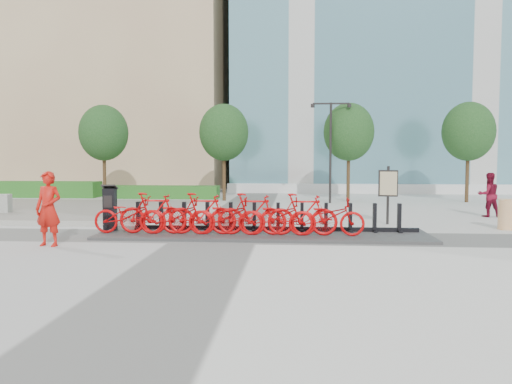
# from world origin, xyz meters

# --- Properties ---
(ground) EXTENTS (120.00, 120.00, 0.00)m
(ground) POSITION_xyz_m (0.00, 0.00, 0.00)
(ground) COLOR silver
(tan_building) EXTENTS (26.00, 16.00, 30.00)m
(tan_building) POSITION_xyz_m (-16.00, 26.00, 15.00)
(tan_building) COLOR #D4BD8B
(tan_building) RESTS_ON ground
(glass_building) EXTENTS (32.00, 16.00, 24.00)m
(glass_building) POSITION_xyz_m (14.00, 26.00, 12.00)
(glass_building) COLOR #325B70
(glass_building) RESTS_ON ground
(gravel_patch) EXTENTS (14.00, 14.00, 0.00)m
(gravel_patch) POSITION_xyz_m (-10.00, 7.00, 0.01)
(gravel_patch) COLOR slate
(gravel_patch) RESTS_ON ground
(hedge_a) EXTENTS (10.00, 1.40, 0.90)m
(hedge_a) POSITION_xyz_m (-14.00, 13.50, 0.45)
(hedge_a) COLOR #1F6322
(hedge_a) RESTS_ON ground
(hedge_b) EXTENTS (6.00, 1.20, 0.70)m
(hedge_b) POSITION_xyz_m (-5.00, 13.20, 0.35)
(hedge_b) COLOR #1F6322
(hedge_b) RESTS_ON ground
(tree_0) EXTENTS (2.60, 2.60, 5.10)m
(tree_0) POSITION_xyz_m (-8.00, 12.00, 3.59)
(tree_0) COLOR #443119
(tree_0) RESTS_ON ground
(tree_1) EXTENTS (2.60, 2.60, 5.10)m
(tree_1) POSITION_xyz_m (-1.50, 12.00, 3.59)
(tree_1) COLOR #443119
(tree_1) RESTS_ON ground
(tree_2) EXTENTS (2.60, 2.60, 5.10)m
(tree_2) POSITION_xyz_m (5.00, 12.00, 3.59)
(tree_2) COLOR #443119
(tree_2) RESTS_ON ground
(tree_3) EXTENTS (2.60, 2.60, 5.10)m
(tree_3) POSITION_xyz_m (11.00, 12.00, 3.59)
(tree_3) COLOR #443119
(tree_3) RESTS_ON ground
(streetlamp) EXTENTS (2.00, 0.20, 5.00)m
(streetlamp) POSITION_xyz_m (4.00, 11.00, 3.13)
(streetlamp) COLOR black
(streetlamp) RESTS_ON ground
(dock_pad) EXTENTS (9.60, 2.40, 0.08)m
(dock_pad) POSITION_xyz_m (1.30, 0.30, 0.04)
(dock_pad) COLOR #3F3F3F
(dock_pad) RESTS_ON ground
(dock_rail_posts) EXTENTS (8.02, 0.50, 0.85)m
(dock_rail_posts) POSITION_xyz_m (1.36, 0.77, 0.51)
(dock_rail_posts) COLOR black
(dock_rail_posts) RESTS_ON dock_pad
(bike_0) EXTENTS (2.05, 0.71, 1.07)m
(bike_0) POSITION_xyz_m (-2.60, -0.05, 0.62)
(bike_0) COLOR #C50507
(bike_0) RESTS_ON dock_pad
(bike_1) EXTENTS (1.98, 0.56, 1.19)m
(bike_1) POSITION_xyz_m (-1.88, -0.05, 0.68)
(bike_1) COLOR #C50507
(bike_1) RESTS_ON dock_pad
(bike_2) EXTENTS (2.05, 0.71, 1.07)m
(bike_2) POSITION_xyz_m (-1.16, -0.05, 0.62)
(bike_2) COLOR #C50507
(bike_2) RESTS_ON dock_pad
(bike_3) EXTENTS (1.98, 0.56, 1.19)m
(bike_3) POSITION_xyz_m (-0.44, -0.05, 0.68)
(bike_3) COLOR #C50507
(bike_3) RESTS_ON dock_pad
(bike_4) EXTENTS (2.05, 0.71, 1.07)m
(bike_4) POSITION_xyz_m (0.28, -0.05, 0.62)
(bike_4) COLOR #C50507
(bike_4) RESTS_ON dock_pad
(bike_5) EXTENTS (1.98, 0.56, 1.19)m
(bike_5) POSITION_xyz_m (1.00, -0.05, 0.68)
(bike_5) COLOR #C50507
(bike_5) RESTS_ON dock_pad
(bike_6) EXTENTS (2.05, 0.71, 1.07)m
(bike_6) POSITION_xyz_m (1.72, -0.05, 0.62)
(bike_6) COLOR #C50507
(bike_6) RESTS_ON dock_pad
(bike_7) EXTENTS (1.98, 0.56, 1.19)m
(bike_7) POSITION_xyz_m (2.44, -0.05, 0.68)
(bike_7) COLOR #C50507
(bike_7) RESTS_ON dock_pad
(bike_8) EXTENTS (2.05, 0.71, 1.07)m
(bike_8) POSITION_xyz_m (3.16, -0.05, 0.62)
(bike_8) COLOR #C50507
(bike_8) RESTS_ON dock_pad
(kiosk) EXTENTS (0.46, 0.39, 1.40)m
(kiosk) POSITION_xyz_m (-3.35, 0.45, 0.75)
(kiosk) COLOR black
(kiosk) RESTS_ON dock_pad
(worker_red) EXTENTS (0.77, 0.56, 1.94)m
(worker_red) POSITION_xyz_m (-4.12, -1.81, 0.97)
(worker_red) COLOR red
(worker_red) RESTS_ON ground
(pedestrian) EXTENTS (0.88, 0.71, 1.70)m
(pedestrian) POSITION_xyz_m (9.67, 5.60, 0.85)
(pedestrian) COLOR maroon
(pedestrian) RESTS_ON ground
(construction_barrel) EXTENTS (0.57, 0.57, 0.96)m
(construction_barrel) POSITION_xyz_m (8.95, 2.18, 0.48)
(construction_barrel) COLOR #D66A00
(construction_barrel) RESTS_ON ground
(map_sign) EXTENTS (0.66, 0.24, 2.00)m
(map_sign) POSITION_xyz_m (5.40, 3.13, 1.32)
(map_sign) COLOR black
(map_sign) RESTS_ON ground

